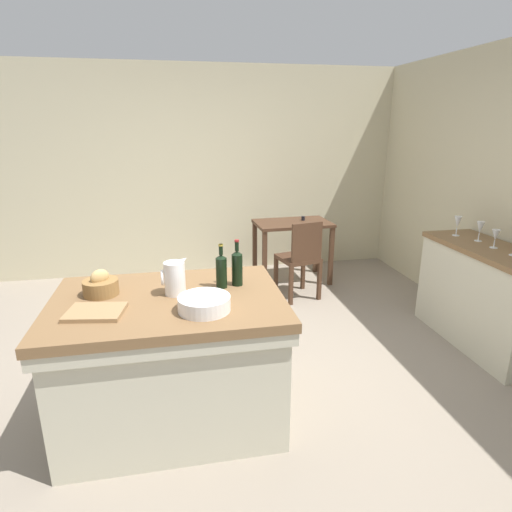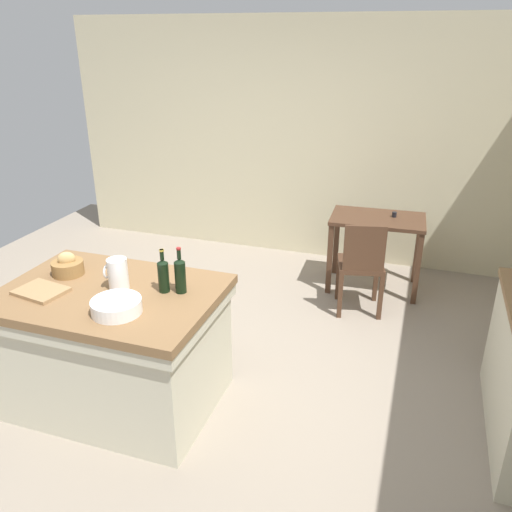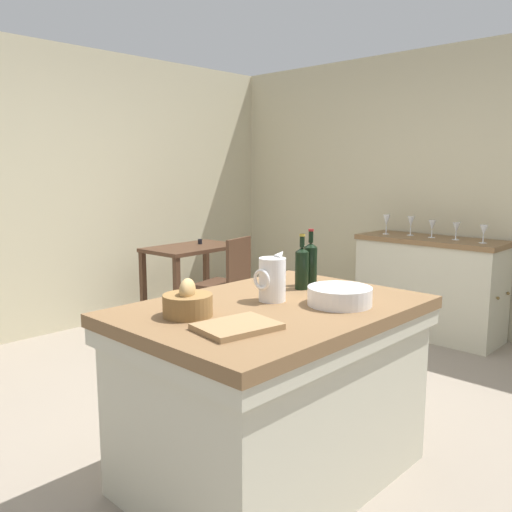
{
  "view_description": "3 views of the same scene",
  "coord_description": "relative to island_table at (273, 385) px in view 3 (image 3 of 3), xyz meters",
  "views": [
    {
      "loc": [
        -0.36,
        -2.96,
        1.89
      ],
      "look_at": [
        0.26,
        0.2,
        0.89
      ],
      "focal_mm": 29.8,
      "sensor_mm": 36.0,
      "label": 1
    },
    {
      "loc": [
        1.43,
        -3.03,
        2.41
      ],
      "look_at": [
        0.28,
        0.41,
        0.85
      ],
      "focal_mm": 36.35,
      "sensor_mm": 36.0,
      "label": 2
    },
    {
      "loc": [
        -2.26,
        -2.12,
        1.5
      ],
      "look_at": [
        0.22,
        0.25,
        0.94
      ],
      "focal_mm": 37.59,
      "sensor_mm": 36.0,
      "label": 3
    }
  ],
  "objects": [
    {
      "name": "wash_bowl",
      "position": [
        0.21,
        -0.23,
        0.44
      ],
      "size": [
        0.3,
        0.3,
        0.08
      ],
      "primitive_type": "cylinder",
      "color": "white",
      "rests_on": "island_table"
    },
    {
      "name": "ground_plane",
      "position": [
        0.43,
        0.49,
        -0.47
      ],
      "size": [
        6.76,
        6.76,
        0.0
      ],
      "primitive_type": "plane",
      "color": "gray"
    },
    {
      "name": "wine_glass_right",
      "position": [
        2.72,
        0.73,
        0.54
      ],
      "size": [
        0.07,
        0.07,
        0.18
      ],
      "color": "white",
      "rests_on": "side_cabinet"
    },
    {
      "name": "wooden_chair",
      "position": [
        1.41,
        1.81,
        0.02
      ],
      "size": [
        0.48,
        0.48,
        0.9
      ],
      "color": "#472D1E",
      "rests_on": "ground"
    },
    {
      "name": "wine_bottle_dark",
      "position": [
        0.46,
        0.14,
        0.53
      ],
      "size": [
        0.07,
        0.07,
        0.31
      ],
      "color": "black",
      "rests_on": "island_table"
    },
    {
      "name": "pitcher",
      "position": [
        0.05,
        0.05,
        0.51
      ],
      "size": [
        0.17,
        0.13,
        0.25
      ],
      "color": "white",
      "rests_on": "island_table"
    },
    {
      "name": "wine_bottle_amber",
      "position": [
        0.35,
        0.11,
        0.52
      ],
      "size": [
        0.07,
        0.07,
        0.29
      ],
      "color": "black",
      "rests_on": "island_table"
    },
    {
      "name": "wine_glass_far_right",
      "position": [
        2.65,
        0.94,
        0.55
      ],
      "size": [
        0.07,
        0.07,
        0.18
      ],
      "color": "white",
      "rests_on": "side_cabinet"
    },
    {
      "name": "cutting_board",
      "position": [
        -0.4,
        -0.16,
        0.41
      ],
      "size": [
        0.34,
        0.28,
        0.02
      ],
      "primitive_type": "cube",
      "rotation": [
        0.0,
        0.0,
        -0.16
      ],
      "color": "#99754C",
      "rests_on": "island_table"
    },
    {
      "name": "writing_desk",
      "position": [
        1.47,
        2.37,
        0.16
      ],
      "size": [
        0.92,
        0.6,
        0.81
      ],
      "color": "#472D1E",
      "rests_on": "ground"
    },
    {
      "name": "wall_back",
      "position": [
        0.43,
        3.09,
        0.83
      ],
      "size": [
        5.32,
        0.12,
        2.6
      ],
      "primitive_type": "cube",
      "color": "beige",
      "rests_on": "ground"
    },
    {
      "name": "bread_basket",
      "position": [
        -0.41,
        0.13,
        0.46
      ],
      "size": [
        0.22,
        0.22,
        0.17
      ],
      "color": "olive",
      "rests_on": "island_table"
    },
    {
      "name": "wine_glass_left",
      "position": [
        2.7,
        0.29,
        0.53
      ],
      "size": [
        0.07,
        0.07,
        0.15
      ],
      "color": "white",
      "rests_on": "side_cabinet"
    },
    {
      "name": "wall_right",
      "position": [
        3.03,
        0.49,
        0.83
      ],
      "size": [
        0.12,
        5.2,
        2.6
      ],
      "primitive_type": "cube",
      "color": "beige",
      "rests_on": "ground"
    },
    {
      "name": "wine_glass_middle",
      "position": [
        2.7,
        0.51,
        0.53
      ],
      "size": [
        0.07,
        0.07,
        0.16
      ],
      "color": "white",
      "rests_on": "side_cabinet"
    },
    {
      "name": "wine_glass_far_left",
      "position": [
        2.65,
        0.04,
        0.53
      ],
      "size": [
        0.07,
        0.07,
        0.15
      ],
      "color": "white",
      "rests_on": "side_cabinet"
    },
    {
      "name": "side_cabinet",
      "position": [
        2.69,
        0.51,
        -0.02
      ],
      "size": [
        0.52,
        1.3,
        0.89
      ],
      "color": "brown",
      "rests_on": "ground"
    },
    {
      "name": "island_table",
      "position": [
        0.0,
        0.0,
        0.0
      ],
      "size": [
        1.42,
        1.0,
        0.87
      ],
      "color": "brown",
      "rests_on": "ground"
    }
  ]
}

